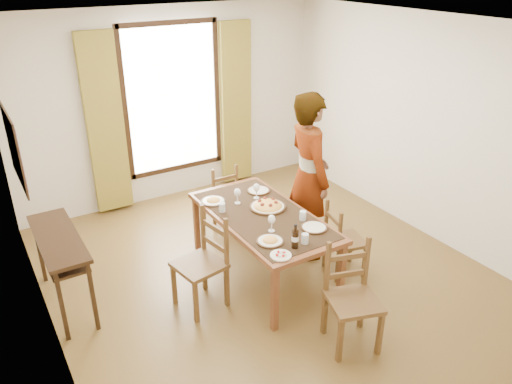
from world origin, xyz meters
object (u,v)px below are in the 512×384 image
dining_table (263,220)px  pasta_platter (268,204)px  console_table (59,246)px  man (309,177)px

dining_table → pasta_platter: 0.20m
console_table → dining_table: size_ratio=0.66×
console_table → dining_table: 2.08m
console_table → man: bearing=-9.4°
dining_table → pasta_platter: bearing=39.2°
console_table → pasta_platter: pasta_platter is taller
console_table → pasta_platter: bearing=-13.0°
man → pasta_platter: size_ratio=4.92×
pasta_platter → console_table: bearing=167.0°
dining_table → console_table: bearing=163.5°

